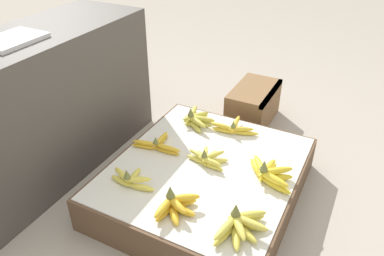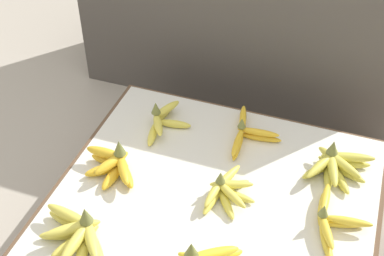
{
  "view_description": "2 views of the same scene",
  "coord_description": "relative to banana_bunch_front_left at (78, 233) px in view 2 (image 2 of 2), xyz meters",
  "views": [
    {
      "loc": [
        -1.24,
        -0.57,
        1.25
      ],
      "look_at": [
        0.1,
        0.12,
        0.29
      ],
      "focal_mm": 35.0,
      "sensor_mm": 36.0,
      "label": 1
    },
    {
      "loc": [
        0.28,
        -1.01,
        1.35
      ],
      "look_at": [
        -0.1,
        0.08,
        0.34
      ],
      "focal_mm": 50.0,
      "sensor_mm": 36.0,
      "label": 2
    }
  ],
  "objects": [
    {
      "name": "banana_bunch_front_left",
      "position": [
        0.0,
        0.0,
        0.0
      ],
      "size": [
        0.24,
        0.17,
        0.11
      ],
      "color": "#DBCC4C",
      "rests_on": "display_platform"
    },
    {
      "name": "back_vendor_table",
      "position": [
        0.15,
        1.1,
        0.15
      ],
      "size": [
        1.23,
        0.44,
        0.71
      ],
      "color": "#4C4742",
      "rests_on": "ground_plane"
    },
    {
      "name": "banana_bunch_back_midright",
      "position": [
        0.61,
        0.49,
        -0.0
      ],
      "size": [
        0.21,
        0.18,
        0.1
      ],
      "color": "gold",
      "rests_on": "display_platform"
    },
    {
      "name": "banana_bunch_middle_midright",
      "position": [
        0.63,
        0.28,
        -0.01
      ],
      "size": [
        0.16,
        0.26,
        0.08
      ],
      "color": "gold",
      "rests_on": "display_platform"
    },
    {
      "name": "banana_bunch_middle_left",
      "position": [
        -0.02,
        0.26,
        0.0
      ],
      "size": [
        0.2,
        0.15,
        0.11
      ],
      "color": "gold",
      "rests_on": "display_platform"
    },
    {
      "name": "display_platform",
      "position": [
        0.3,
        0.28,
        -0.12
      ],
      "size": [
        0.94,
        0.83,
        0.17
      ],
      "color": "brown",
      "rests_on": "ground_plane"
    },
    {
      "name": "banana_bunch_back_left",
      "position": [
        0.03,
        0.51,
        -0.0
      ],
      "size": [
        0.14,
        0.22,
        0.09
      ],
      "color": "#DBCC4C",
      "rests_on": "display_platform"
    },
    {
      "name": "ground_plane",
      "position": [
        0.3,
        0.28,
        -0.21
      ],
      "size": [
        10.0,
        10.0,
        0.0
      ],
      "primitive_type": "plane",
      "color": "#A89E8E"
    },
    {
      "name": "banana_bunch_back_midleft",
      "position": [
        0.31,
        0.55,
        -0.01
      ],
      "size": [
        0.17,
        0.26,
        0.08
      ],
      "color": "gold",
      "rests_on": "display_platform"
    },
    {
      "name": "banana_bunch_middle_midleft",
      "position": [
        0.32,
        0.29,
        -0.01
      ],
      "size": [
        0.14,
        0.2,
        0.09
      ],
      "color": "#DBCC4C",
      "rests_on": "display_platform"
    }
  ]
}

